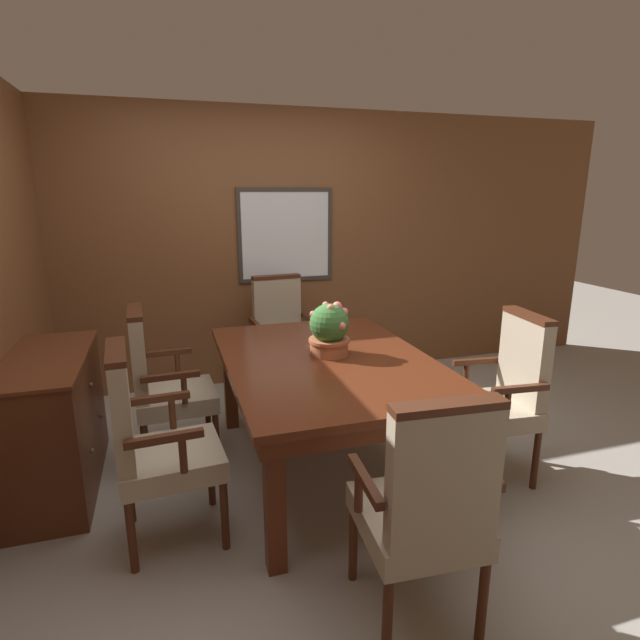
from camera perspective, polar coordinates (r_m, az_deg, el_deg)
The scene contains 10 objects.
ground_plane at distance 3.26m, azimuth -0.56°, elevation -17.78°, with size 14.00×14.00×0.00m, color #A39E93.
wall_back at distance 4.57m, azimuth -7.28°, elevation 7.94°, with size 7.20×0.08×2.45m.
dining_table at distance 3.09m, azimuth 0.83°, elevation -5.92°, with size 1.22×1.77×0.75m.
chair_right_near at distance 3.26m, azimuth 20.15°, elevation -7.63°, with size 0.53×0.54×1.04m.
chair_left_far at distance 3.37m, azimuth -17.63°, elevation -6.72°, with size 0.52×0.53×1.04m.
chair_left_near at distance 2.64m, azimuth -18.60°, elevation -12.84°, with size 0.53×0.53×1.04m.
chair_head_far at distance 4.30m, azimuth -4.42°, elevation -1.48°, with size 0.53×0.53×1.04m.
chair_head_near at distance 2.10m, azimuth 12.03°, elevation -19.93°, with size 0.53×0.52×1.04m.
potted_plant at distance 3.07m, azimuth 1.07°, elevation -1.13°, with size 0.25×0.26×0.33m.
sideboard_cabinet at distance 3.39m, azimuth -28.09°, elevation -10.37°, with size 0.46×1.07×0.82m.
Camera 1 is at (-0.79, -2.64, 1.74)m, focal length 28.00 mm.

